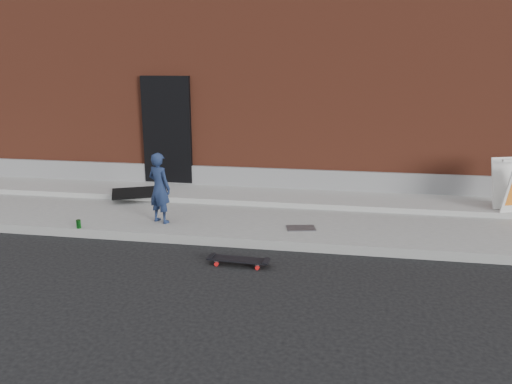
# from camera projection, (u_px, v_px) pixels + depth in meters

# --- Properties ---
(ground) EXTENTS (80.00, 80.00, 0.00)m
(ground) POSITION_uv_depth(u_px,v_px,m) (267.00, 250.00, 7.66)
(ground) COLOR black
(ground) RESTS_ON ground
(sidewalk) EXTENTS (20.00, 3.00, 0.15)m
(sidewalk) POSITION_uv_depth(u_px,v_px,m) (279.00, 216.00, 9.07)
(sidewalk) COLOR slate
(sidewalk) RESTS_ON ground
(apron) EXTENTS (20.00, 1.20, 0.10)m
(apron) POSITION_uv_depth(u_px,v_px,m) (285.00, 197.00, 9.90)
(apron) COLOR gray
(apron) RESTS_ON sidewalk
(building) EXTENTS (20.00, 8.10, 5.00)m
(building) POSITION_uv_depth(u_px,v_px,m) (306.00, 73.00, 13.70)
(building) COLOR brown
(building) RESTS_ON ground
(child) EXTENTS (0.51, 0.44, 1.20)m
(child) POSITION_uv_depth(u_px,v_px,m) (159.00, 188.00, 8.36)
(child) COLOR #182545
(child) RESTS_ON sidewalk
(skateboard) EXTENTS (0.87, 0.26, 0.10)m
(skateboard) POSITION_uv_depth(u_px,v_px,m) (238.00, 260.00, 7.05)
(skateboard) COLOR red
(skateboard) RESTS_ON ground
(soda_can) EXTENTS (0.08, 0.08, 0.14)m
(soda_can) POSITION_uv_depth(u_px,v_px,m) (79.00, 224.00, 8.18)
(soda_can) COLOR #177320
(soda_can) RESTS_ON sidewalk
(doormat) EXTENTS (1.30, 1.20, 0.03)m
(doormat) POSITION_uv_depth(u_px,v_px,m) (139.00, 192.00, 9.99)
(doormat) COLOR black
(doormat) RESTS_ON apron
(utility_plate) EXTENTS (0.52, 0.39, 0.01)m
(utility_plate) POSITION_uv_depth(u_px,v_px,m) (301.00, 228.00, 8.17)
(utility_plate) COLOR #4E4F53
(utility_plate) RESTS_ON sidewalk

